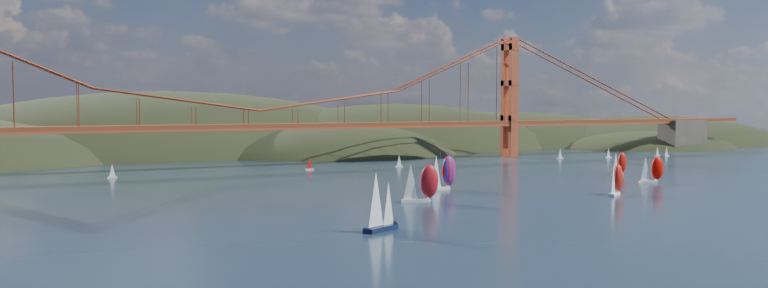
% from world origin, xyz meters
% --- Properties ---
extents(ground, '(1200.00, 1200.00, 0.00)m').
position_xyz_m(ground, '(0.00, 0.00, 0.00)').
color(ground, black).
rests_on(ground, ground).
extents(headlands, '(725.00, 225.00, 96.00)m').
position_xyz_m(headlands, '(44.95, 278.29, -12.46)').
color(headlands, black).
rests_on(headlands, ground).
extents(bridge, '(552.00, 12.00, 55.00)m').
position_xyz_m(bridge, '(-1.75, 180.00, 32.23)').
color(bridge, brown).
rests_on(bridge, ground).
extents(sloop_navy, '(8.85, 6.95, 12.91)m').
position_xyz_m(sloop_navy, '(-25.40, 27.78, 5.70)').
color(sloop_navy, '#0E1733').
rests_on(sloop_navy, ground).
extents(racer_0, '(9.54, 5.61, 10.69)m').
position_xyz_m(racer_0, '(2.73, 60.89, 5.05)').
color(racer_0, silver).
rests_on(racer_0, ground).
extents(racer_1, '(8.21, 6.30, 9.29)m').
position_xyz_m(racer_1, '(56.83, 49.22, 4.39)').
color(racer_1, white).
rests_on(racer_1, ground).
extents(racer_2, '(8.17, 4.72, 9.15)m').
position_xyz_m(racer_2, '(89.86, 67.64, 4.33)').
color(racer_2, silver).
rests_on(racer_2, ground).
extents(racer_3, '(7.99, 4.50, 8.96)m').
position_xyz_m(racer_3, '(98.34, 89.69, 4.23)').
color(racer_3, silver).
rests_on(racer_3, ground).
extents(racer_rwb, '(9.78, 5.11, 10.98)m').
position_xyz_m(racer_rwb, '(21.92, 81.00, 5.19)').
color(racer_rwb, silver).
rests_on(racer_rwb, ground).
extents(distant_boat_3, '(3.00, 2.00, 4.70)m').
position_xyz_m(distant_boat_3, '(-56.74, 160.59, 2.41)').
color(distant_boat_3, silver).
rests_on(distant_boat_3, ground).
extents(distant_boat_4, '(3.00, 2.00, 4.70)m').
position_xyz_m(distant_boat_4, '(132.82, 159.58, 2.41)').
color(distant_boat_4, silver).
rests_on(distant_boat_4, ground).
extents(distant_boat_5, '(3.00, 2.00, 4.70)m').
position_xyz_m(distant_boat_5, '(154.92, 152.65, 2.41)').
color(distant_boat_5, silver).
rests_on(distant_boat_5, ground).
extents(distant_boat_6, '(3.00, 2.00, 4.70)m').
position_xyz_m(distant_boat_6, '(184.61, 151.62, 2.41)').
color(distant_boat_6, silver).
rests_on(distant_boat_6, ground).
extents(distant_boat_7, '(3.00, 2.00, 4.70)m').
position_xyz_m(distant_boat_7, '(187.45, 148.82, 2.41)').
color(distant_boat_7, silver).
rests_on(distant_boat_7, ground).
extents(distant_boat_8, '(3.00, 2.00, 4.70)m').
position_xyz_m(distant_boat_8, '(48.01, 154.33, 2.41)').
color(distant_boat_8, silver).
rests_on(distant_boat_8, ground).
extents(distant_boat_9, '(3.00, 2.00, 4.70)m').
position_xyz_m(distant_boat_9, '(12.38, 158.54, 2.41)').
color(distant_boat_9, silver).
rests_on(distant_boat_9, ground).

